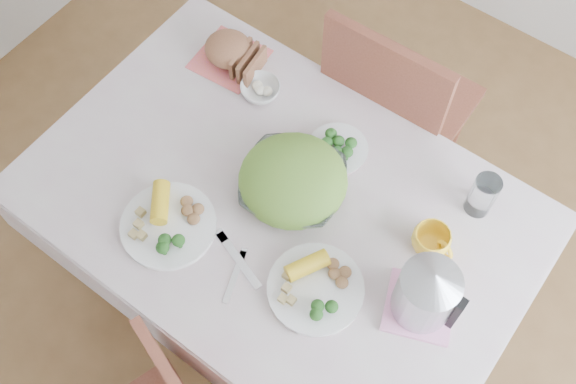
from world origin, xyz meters
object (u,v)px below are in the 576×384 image
Objects in this scene: dining_table at (280,254)px; chair_far at (399,110)px; dinner_plate_right at (316,289)px; yellow_mug at (431,241)px; salad_bowl at (293,184)px; electric_kettle at (427,292)px; dinner_plate_left at (169,226)px.

chair_far reaches higher than dining_table.
dinner_plate_right is 0.36m from yellow_mug.
salad_bowl is (0.01, 0.06, 0.42)m from dining_table.
chair_far is 0.95m from dinner_plate_right.
dinner_plate_right is 0.31m from electric_kettle.
chair_far is at bearing 125.13° from yellow_mug.
dinner_plate_right is at bearing -42.55° from salad_bowl.
salad_bowl is 0.39m from dinner_plate_left.
dining_table is 0.72m from chair_far.
chair_far reaches higher than dinner_plate_left.
salad_bowl is 0.51m from electric_kettle.
salad_bowl is at bearing 80.50° from dining_table.
electric_kettle is at bearing 121.31° from chair_far.
dinner_plate_right is 1.20× the size of electric_kettle.
yellow_mug is (0.43, 0.08, 0.01)m from salad_bowl.
chair_far is 3.38× the size of salad_bowl.
dining_table is 0.52m from dinner_plate_left.
dinner_plate_right is 2.44× the size of yellow_mug.
dinner_plate_right is (0.25, -0.16, 0.40)m from dining_table.
electric_kettle is at bearing 26.61° from dinner_plate_right.
dinner_plate_left reaches higher than dining_table.
salad_bowl reaches higher than dinner_plate_left.
salad_bowl is at bearing -169.19° from yellow_mug.
dining_table is 0.43m from salad_bowl.
chair_far reaches higher than yellow_mug.
yellow_mug is (0.64, 0.40, 0.03)m from dinner_plate_left.
chair_far is (0.03, 0.71, 0.09)m from dining_table.
chair_far is at bearing 87.23° from dining_table.
dining_table is 0.50m from dinner_plate_right.
chair_far is 3.77× the size of dinner_plate_right.
yellow_mug is at bearing 10.81° from salad_bowl.
dinner_plate_left is at bearing -169.18° from electric_kettle.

